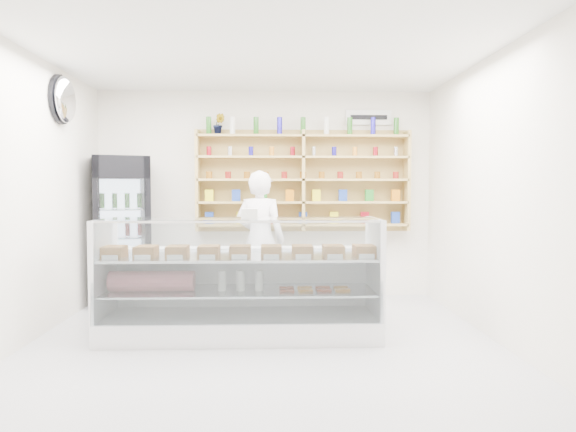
{
  "coord_description": "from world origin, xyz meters",
  "views": [
    {
      "loc": [
        0.07,
        -4.52,
        1.48
      ],
      "look_at": [
        0.25,
        0.9,
        1.19
      ],
      "focal_mm": 32.0,
      "sensor_mm": 36.0,
      "label": 1
    }
  ],
  "objects": [
    {
      "name": "room",
      "position": [
        0.0,
        0.0,
        1.4
      ],
      "size": [
        5.0,
        5.0,
        5.0
      ],
      "color": "#B7B7BC",
      "rests_on": "ground"
    },
    {
      "name": "display_counter",
      "position": [
        -0.23,
        0.57,
        0.33
      ],
      "size": [
        2.73,
        0.82,
        1.19
      ],
      "color": "white",
      "rests_on": "floor"
    },
    {
      "name": "shop_worker",
      "position": [
        -0.07,
        1.77,
        0.85
      ],
      "size": [
        0.71,
        0.57,
        1.7
      ],
      "primitive_type": "imported",
      "rotation": [
        0.0,
        0.0,
        2.85
      ],
      "color": "white",
      "rests_on": "floor"
    },
    {
      "name": "drinks_cooler",
      "position": [
        -1.85,
        2.1,
        0.95
      ],
      "size": [
        0.86,
        0.85,
        1.89
      ],
      "rotation": [
        0.0,
        0.0,
        0.34
      ],
      "color": "black",
      "rests_on": "floor"
    },
    {
      "name": "wall_shelving",
      "position": [
        0.5,
        2.34,
        1.59
      ],
      "size": [
        2.84,
        0.28,
        1.33
      ],
      "color": "tan",
      "rests_on": "back_wall"
    },
    {
      "name": "potted_plant",
      "position": [
        -0.62,
        2.34,
        2.33
      ],
      "size": [
        0.16,
        0.13,
        0.28
      ],
      "primitive_type": "imported",
      "rotation": [
        0.0,
        0.0,
        -0.07
      ],
      "color": "#1E6626",
      "rests_on": "wall_shelving"
    },
    {
      "name": "security_mirror",
      "position": [
        -2.17,
        1.2,
        2.45
      ],
      "size": [
        0.15,
        0.5,
        0.5
      ],
      "primitive_type": "ellipsoid",
      "color": "silver",
      "rests_on": "left_wall"
    },
    {
      "name": "wall_sign",
      "position": [
        1.4,
        2.47,
        2.45
      ],
      "size": [
        0.62,
        0.03,
        0.2
      ],
      "primitive_type": "cube",
      "color": "white",
      "rests_on": "back_wall"
    }
  ]
}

